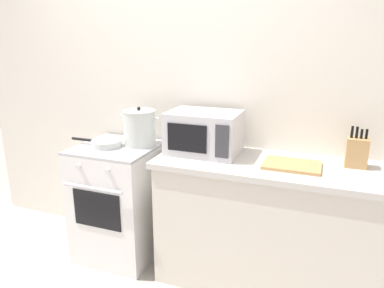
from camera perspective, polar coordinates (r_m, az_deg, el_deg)
back_wall at (r=2.81m, az=3.23°, el=6.83°), size 4.40×0.10×2.50m
lower_cabinet_right at (r=2.63m, az=13.39°, el=-13.07°), size 1.64×0.56×0.88m
countertop_right at (r=2.44m, az=14.09°, el=-3.60°), size 1.70×0.60×0.04m
stove at (r=2.99m, az=-11.38°, el=-8.79°), size 0.60×0.64×0.92m
stock_pot at (r=2.79m, az=-8.30°, el=2.56°), size 0.33×0.25×0.30m
frying_pan at (r=2.82m, az=-13.48°, el=0.11°), size 0.43×0.23×0.05m
microwave at (r=2.56m, az=1.92°, el=1.82°), size 0.50×0.37×0.30m
cutting_board at (r=2.41m, az=15.53°, el=-3.23°), size 0.36×0.26×0.02m
knife_block at (r=2.52m, az=24.61°, el=-1.18°), size 0.13×0.10×0.26m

